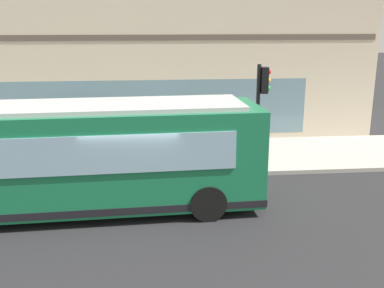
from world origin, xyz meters
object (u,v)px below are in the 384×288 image
at_px(pedestrian_walking_along_curb, 85,124).
at_px(fire_hydrant, 235,139).
at_px(traffic_light_near_corner, 262,96).
at_px(city_bus_nearside, 80,158).

bearing_deg(pedestrian_walking_along_curb, fire_hydrant, -94.47).
distance_m(traffic_light_near_corner, pedestrian_walking_along_curb, 7.28).
distance_m(city_bus_nearside, traffic_light_near_corner, 6.70).
relative_size(fire_hydrant, pedestrian_walking_along_curb, 0.41).
bearing_deg(city_bus_nearside, traffic_light_near_corner, -62.48).
height_order(city_bus_nearside, pedestrian_walking_along_curb, city_bus_nearside).
bearing_deg(fire_hydrant, city_bus_nearside, 135.29).
xyz_separation_m(city_bus_nearside, pedestrian_walking_along_curb, (5.97, 0.64, -0.35)).
xyz_separation_m(city_bus_nearside, fire_hydrant, (5.49, -5.44, -1.04)).
distance_m(city_bus_nearside, pedestrian_walking_along_curb, 6.01).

